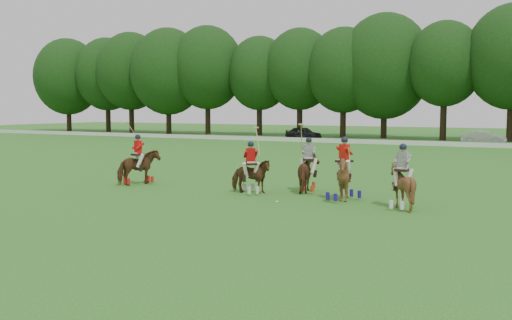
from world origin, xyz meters
The scene contains 11 objects.
ground centered at (0.00, 0.00, 0.00)m, with size 180.00×180.00×0.00m, color #26631C.
tree_line centered at (0.26, 48.05, 8.23)m, with size 117.98×14.32×14.75m.
boundary_rail centered at (0.00, 38.00, 0.22)m, with size 120.00×0.10×0.44m, color white.
car_left centered at (-14.16, 42.50, 0.71)m, with size 1.68×4.17×1.42m, color black.
car_mid centered at (4.75, 42.50, 0.67)m, with size 1.41×4.04×1.33m, color #A2A3A8.
polo_red_a centered at (-5.89, 4.14, 0.84)m, with size 1.60×2.09×2.85m.
polo_red_b centered at (-0.02, 4.16, 0.76)m, with size 1.87×1.84×2.70m.
polo_red_c centered at (3.99, 4.21, 0.89)m, with size 1.95×2.04×2.44m.
polo_stripe_a centered at (1.92, 5.68, 0.83)m, with size 1.44×2.06×2.84m.
polo_stripe_b centered at (6.35, 3.57, 0.82)m, with size 1.36×1.51×2.29m.
polo_ball centered at (1.97, 2.55, 0.04)m, with size 0.09×0.09×0.09m, color white.
Camera 1 is at (11.12, -16.30, 3.54)m, focal length 40.00 mm.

